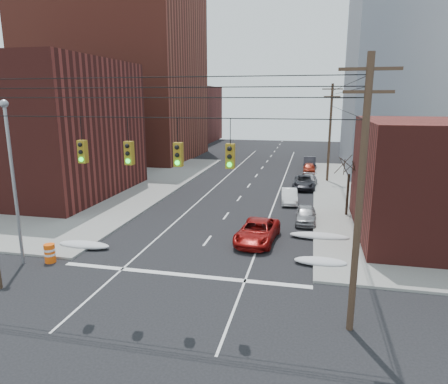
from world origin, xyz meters
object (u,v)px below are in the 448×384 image
at_px(parked_car_d, 308,181).
at_px(lot_car_c, 40,193).
at_px(parked_car_c, 304,182).
at_px(parked_car_e, 309,168).
at_px(red_pickup, 257,231).
at_px(parked_car_a, 306,215).
at_px(parked_car_f, 310,162).
at_px(lot_car_b, 95,182).
at_px(construction_barrel, 50,253).
at_px(lot_car_a, 80,187).
at_px(lot_car_d, 82,185).
at_px(parked_car_b, 289,196).

relative_size(parked_car_d, lot_car_c, 1.07).
relative_size(parked_car_c, parked_car_e, 1.28).
bearing_deg(red_pickup, lot_car_c, 168.08).
bearing_deg(parked_car_d, parked_car_a, -84.05).
relative_size(parked_car_d, parked_car_f, 0.97).
bearing_deg(parked_car_c, lot_car_c, -154.01).
height_order(parked_car_a, lot_car_c, lot_car_c).
bearing_deg(parked_car_d, parked_car_e, 95.18).
xyz_separation_m(parked_car_d, parked_car_e, (0.07, 8.70, 0.01)).
bearing_deg(lot_car_b, construction_barrel, -159.56).
height_order(red_pickup, lot_car_a, lot_car_a).
relative_size(lot_car_c, construction_barrel, 3.79).
height_order(parked_car_f, construction_barrel, parked_car_f).
distance_m(parked_car_c, parked_car_e, 9.33).
xyz_separation_m(parked_car_c, parked_car_f, (0.39, 13.47, 0.08)).
distance_m(parked_car_d, parked_car_f, 12.84).
relative_size(parked_car_e, lot_car_d, 1.07).
xyz_separation_m(parked_car_b, lot_car_c, (-22.81, -4.24, 0.11)).
bearing_deg(red_pickup, lot_car_d, 156.48).
bearing_deg(parked_car_d, lot_car_b, -158.54).
xyz_separation_m(parked_car_e, construction_barrel, (-14.47, -32.67, -0.09)).
bearing_deg(parked_car_a, parked_car_c, 91.69).
distance_m(lot_car_a, construction_barrel, 16.92).
bearing_deg(lot_car_b, parked_car_e, -57.58).
bearing_deg(parked_car_f, parked_car_a, -90.42).
xyz_separation_m(parked_car_e, lot_car_b, (-21.78, -14.85, 0.19)).
xyz_separation_m(parked_car_c, lot_car_b, (-21.39, -5.53, 0.16)).
relative_size(lot_car_c, lot_car_d, 1.17).
bearing_deg(lot_car_d, parked_car_e, -42.31).
bearing_deg(lot_car_a, lot_car_c, 142.62).
bearing_deg(parked_car_a, parked_car_f, 89.89).
distance_m(parked_car_c, lot_car_b, 22.10).
distance_m(lot_car_b, construction_barrel, 19.27).
height_order(parked_car_f, lot_car_d, parked_car_f).
xyz_separation_m(red_pickup, lot_car_d, (-19.59, 10.68, 0.05)).
bearing_deg(parked_car_b, parked_car_d, 72.52).
xyz_separation_m(lot_car_a, construction_barrel, (7.47, -15.17, -0.29)).
distance_m(lot_car_b, lot_car_d, 1.41).
height_order(lot_car_c, construction_barrel, lot_car_c).
distance_m(parked_car_b, parked_car_e, 15.94).
height_order(parked_car_e, parked_car_f, parked_car_f).
xyz_separation_m(parked_car_f, construction_barrel, (-14.47, -36.82, -0.19)).
bearing_deg(parked_car_e, parked_car_f, 89.00).
relative_size(parked_car_b, lot_car_c, 0.94).
height_order(lot_car_c, lot_car_d, lot_car_d).
bearing_deg(parked_car_c, parked_car_f, 90.18).
relative_size(red_pickup, lot_car_b, 1.03).
distance_m(parked_car_b, lot_car_c, 23.20).
distance_m(parked_car_e, lot_car_d, 27.72).
bearing_deg(construction_barrel, parked_car_a, 37.36).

